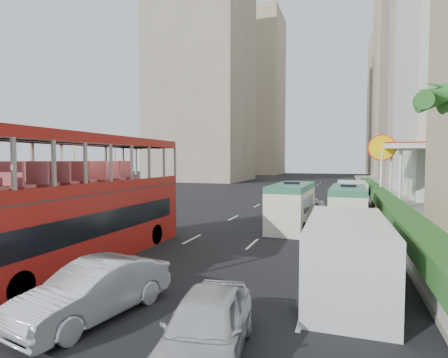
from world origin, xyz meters
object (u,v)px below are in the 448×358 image
at_px(double_decker_bus, 84,199).
at_px(panel_van_far, 352,195).
at_px(shell_station, 421,175).
at_px(minibus_far, 348,209).
at_px(car_silver_lane_a, 95,317).
at_px(van_asset, 308,217).
at_px(minibus_near, 292,206).
at_px(panel_van_near, 347,256).

distance_m(double_decker_bus, panel_van_far, 22.38).
xyz_separation_m(panel_van_far, shell_station, (5.66, 3.20, 1.62)).
height_order(double_decker_bus, shell_station, shell_station).
bearing_deg(minibus_far, car_silver_lane_a, -113.02).
height_order(van_asset, minibus_near, minibus_near).
xyz_separation_m(van_asset, panel_van_near, (2.52, -14.06, 1.14)).
bearing_deg(van_asset, car_silver_lane_a, -105.03).
distance_m(double_decker_bus, van_asset, 16.06).
distance_m(car_silver_lane_a, van_asset, 18.37).
bearing_deg(double_decker_bus, van_asset, 62.29).
xyz_separation_m(van_asset, shell_station, (8.63, 8.96, 2.75)).
xyz_separation_m(panel_van_near, panel_van_far, (0.45, 19.83, -0.01)).
relative_size(car_silver_lane_a, minibus_far, 0.76).
height_order(panel_van_near, shell_station, shell_station).
relative_size(car_silver_lane_a, minibus_near, 0.73).
distance_m(minibus_near, panel_van_near, 10.24).
bearing_deg(shell_station, panel_van_far, -150.55).
height_order(double_decker_bus, panel_van_near, double_decker_bus).
bearing_deg(double_decker_bus, panel_van_near, -0.15).
bearing_deg(panel_van_far, van_asset, -117.31).
distance_m(minibus_far, panel_van_far, 9.77).
relative_size(double_decker_bus, van_asset, 2.24).
distance_m(double_decker_bus, car_silver_lane_a, 6.00).
distance_m(van_asset, panel_van_far, 6.58).
xyz_separation_m(van_asset, minibus_far, (2.62, -4.00, 1.27)).
bearing_deg(panel_van_near, shell_station, 74.06).
height_order(minibus_far, panel_van_near, minibus_far).
height_order(panel_van_near, panel_van_far, panel_van_near).
bearing_deg(double_decker_bus, minibus_far, 45.14).
distance_m(double_decker_bus, minibus_far, 14.22).
height_order(minibus_far, panel_van_far, minibus_far).
distance_m(panel_van_near, panel_van_far, 19.83).
bearing_deg(panel_van_near, double_decker_bus, 178.77).
relative_size(minibus_far, shell_station, 0.72).
distance_m(car_silver_lane_a, minibus_near, 14.11).
xyz_separation_m(double_decker_bus, panel_van_near, (9.89, -0.03, -1.39)).
relative_size(minibus_near, minibus_far, 1.04).
distance_m(car_silver_lane_a, panel_van_near, 7.41).
height_order(car_silver_lane_a, minibus_far, minibus_far).
bearing_deg(van_asset, minibus_far, -60.38).
height_order(minibus_far, shell_station, shell_station).
xyz_separation_m(car_silver_lane_a, minibus_near, (3.08, 13.71, 1.33)).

